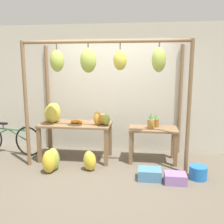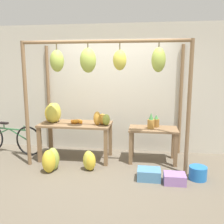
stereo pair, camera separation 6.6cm
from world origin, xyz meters
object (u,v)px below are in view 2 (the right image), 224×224
(banana_pile_ground_left, at_px, (51,160))
(blue_bucket, at_px, (198,173))
(banana_pile_ground_right, at_px, (89,161))
(papaya_pile, at_px, (102,119))
(pineapple_cluster, at_px, (153,122))
(parked_bicycle, at_px, (10,138))
(fruit_crate_white, at_px, (149,174))
(fruit_crate_purple, at_px, (175,179))
(banana_pile_on_table, at_px, (53,113))
(orange_pile, at_px, (77,122))

(banana_pile_ground_left, height_order, blue_bucket, banana_pile_ground_left)
(banana_pile_ground_right, xyz_separation_m, papaya_pile, (0.16, 0.47, 0.69))
(pineapple_cluster, relative_size, papaya_pile, 0.92)
(parked_bicycle, bearing_deg, papaya_pile, -5.50)
(fruit_crate_white, xyz_separation_m, parked_bicycle, (-3.04, 0.90, 0.25))
(banana_pile_ground_left, xyz_separation_m, papaya_pile, (0.85, 0.58, 0.67))
(parked_bicycle, xyz_separation_m, fruit_crate_purple, (3.46, -1.00, -0.26))
(parked_bicycle, xyz_separation_m, papaya_pile, (2.12, -0.20, 0.53))
(banana_pile_on_table, distance_m, fruit_crate_white, 2.30)
(orange_pile, height_order, blue_bucket, orange_pile)
(orange_pile, height_order, banana_pile_ground_left, orange_pile)
(banana_pile_ground_left, distance_m, blue_bucket, 2.60)
(banana_pile_on_table, bearing_deg, blue_bucket, -13.83)
(fruit_crate_white, relative_size, blue_bucket, 1.31)
(pineapple_cluster, bearing_deg, fruit_crate_white, -94.40)
(banana_pile_ground_right, relative_size, blue_bucket, 1.25)
(pineapple_cluster, height_order, fruit_crate_purple, pineapple_cluster)
(banana_pile_on_table, distance_m, banana_pile_ground_right, 1.31)
(banana_pile_on_table, relative_size, blue_bucket, 1.39)
(banana_pile_on_table, xyz_separation_m, fruit_crate_white, (1.98, -0.81, -0.85))
(fruit_crate_white, bearing_deg, papaya_pile, 142.92)
(banana_pile_on_table, height_order, fruit_crate_purple, banana_pile_on_table)
(blue_bucket, relative_size, parked_bicycle, 0.18)
(banana_pile_on_table, relative_size, fruit_crate_white, 1.06)
(orange_pile, xyz_separation_m, blue_bucket, (2.27, -0.64, -0.68))
(fruit_crate_white, xyz_separation_m, blue_bucket, (0.82, 0.12, 0.02))
(banana_pile_ground_left, xyz_separation_m, banana_pile_ground_right, (0.69, 0.11, -0.02))
(pineapple_cluster, xyz_separation_m, banana_pile_ground_right, (-1.15, -0.64, -0.63))
(banana_pile_ground_left, xyz_separation_m, fruit_crate_purple, (2.19, -0.22, -0.12))
(banana_pile_on_table, height_order, orange_pile, banana_pile_on_table)
(banana_pile_ground_left, xyz_separation_m, blue_bucket, (2.60, -0.01, -0.09))
(banana_pile_ground_right, distance_m, parked_bicycle, 2.08)
(papaya_pile, bearing_deg, fruit_crate_purple, -30.50)
(blue_bucket, bearing_deg, orange_pile, 164.32)
(banana_pile_on_table, height_order, papaya_pile, banana_pile_on_table)
(banana_pile_ground_left, height_order, banana_pile_ground_right, banana_pile_ground_left)
(banana_pile_ground_right, relative_size, parked_bicycle, 0.23)
(banana_pile_ground_right, bearing_deg, pineapple_cluster, 28.97)
(orange_pile, distance_m, pineapple_cluster, 1.52)
(banana_pile_ground_right, bearing_deg, banana_pile_ground_left, -171.28)
(pineapple_cluster, bearing_deg, orange_pile, -175.66)
(fruit_crate_purple, bearing_deg, parked_bicycle, 163.95)
(fruit_crate_white, bearing_deg, pineapple_cluster, 85.60)
(orange_pile, distance_m, fruit_crate_white, 1.78)
(blue_bucket, distance_m, fruit_crate_purple, 0.46)
(banana_pile_on_table, xyz_separation_m, parked_bicycle, (-1.06, 0.10, -0.60))
(banana_pile_ground_right, bearing_deg, papaya_pile, 71.29)
(papaya_pile, bearing_deg, orange_pile, 174.09)
(blue_bucket, bearing_deg, papaya_pile, 161.57)
(banana_pile_on_table, bearing_deg, pineapple_cluster, 1.72)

